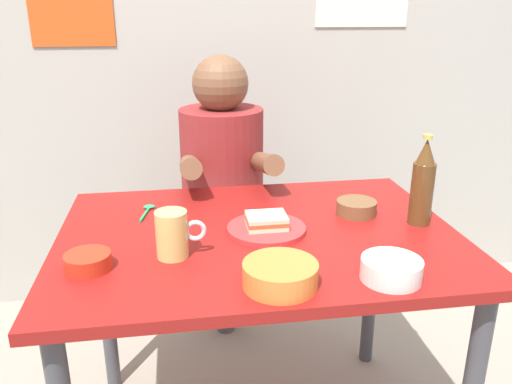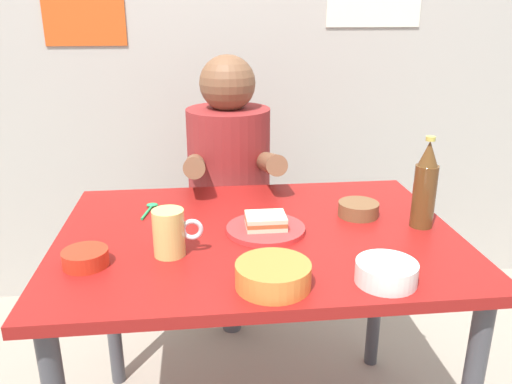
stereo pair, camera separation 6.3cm
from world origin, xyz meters
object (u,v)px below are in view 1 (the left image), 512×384
(soup_bowl_orange, at_px, (280,274))
(plate_orange, at_px, (267,229))
(beer_bottle, at_px, (423,184))
(dining_table, at_px, (259,262))
(sandwich, at_px, (267,221))
(person_seated, at_px, (222,162))
(beer_mug, at_px, (173,234))
(stool, at_px, (224,257))

(soup_bowl_orange, bearing_deg, plate_orange, 85.54)
(beer_bottle, distance_m, soup_bowl_orange, 0.56)
(dining_table, xyz_separation_m, sandwich, (0.02, -0.00, 0.13))
(plate_orange, relative_size, soup_bowl_orange, 1.29)
(plate_orange, height_order, beer_bottle, beer_bottle)
(sandwich, xyz_separation_m, soup_bowl_orange, (-0.02, -0.30, -0.00))
(plate_orange, xyz_separation_m, beer_bottle, (0.45, -0.01, 0.11))
(dining_table, height_order, beer_bottle, beer_bottle)
(soup_bowl_orange, bearing_deg, dining_table, 89.72)
(dining_table, xyz_separation_m, person_seated, (-0.04, 0.62, 0.12))
(beer_mug, height_order, soup_bowl_orange, beer_mug)
(soup_bowl_orange, bearing_deg, beer_mug, 141.61)
(dining_table, distance_m, beer_mug, 0.30)
(soup_bowl_orange, bearing_deg, person_seated, 92.58)
(person_seated, bearing_deg, plate_orange, -84.07)
(stool, height_order, sandwich, sandwich)
(dining_table, xyz_separation_m, stool, (-0.04, 0.63, -0.30))
(beer_bottle, bearing_deg, beer_mug, -171.50)
(person_seated, relative_size, sandwich, 6.54)
(dining_table, relative_size, person_seated, 1.53)
(soup_bowl_orange, bearing_deg, beer_bottle, 31.67)
(beer_mug, bearing_deg, plate_orange, 23.66)
(stool, distance_m, beer_bottle, 0.96)
(sandwich, height_order, beer_bottle, beer_bottle)
(stool, xyz_separation_m, beer_bottle, (0.51, -0.64, 0.51))
(stool, bearing_deg, plate_orange, -84.18)
(dining_table, bearing_deg, person_seated, 93.96)
(beer_mug, distance_m, beer_bottle, 0.71)
(person_seated, bearing_deg, sandwich, -84.07)
(stool, bearing_deg, soup_bowl_orange, -87.45)
(dining_table, bearing_deg, beer_bottle, -1.19)
(sandwich, bearing_deg, beer_mug, -156.34)
(plate_orange, bearing_deg, sandwich, 90.00)
(sandwich, relative_size, beer_mug, 0.87)
(person_seated, relative_size, beer_mug, 5.71)
(soup_bowl_orange, bearing_deg, stool, 92.55)
(plate_orange, xyz_separation_m, sandwich, (0.00, 0.00, 0.02))
(sandwich, distance_m, soup_bowl_orange, 0.30)
(dining_table, xyz_separation_m, soup_bowl_orange, (-0.00, -0.30, 0.12))
(plate_orange, relative_size, beer_bottle, 0.84)
(dining_table, xyz_separation_m, plate_orange, (0.02, -0.00, 0.10))
(sandwich, xyz_separation_m, beer_bottle, (0.45, -0.01, 0.09))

